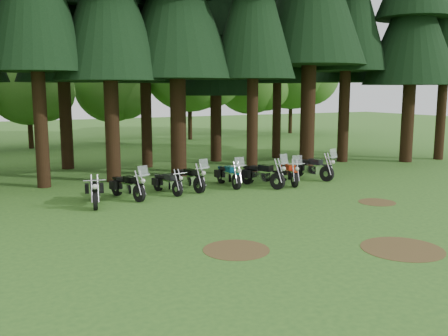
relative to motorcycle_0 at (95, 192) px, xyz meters
The scene contains 19 objects.
ground 7.19m from the motorcycle_0, 44.61° to the right, with size 120.00×120.00×0.00m, color #316222.
pine_back_4 14.54m from the motorcycle_0, 41.90° to the left, with size 4.94×4.94×13.78m.
pine_back_6 22.15m from the motorcycle_0, 22.75° to the left, with size 4.59×4.59×16.58m.
decid_3 20.49m from the motorcycle_0, 88.87° to the left, with size 6.12×5.95×7.65m.
decid_4 22.64m from the motorcycle_0, 72.55° to the left, with size 5.93×5.76×7.41m.
decid_5 25.30m from the motorcycle_0, 57.04° to the left, with size 8.45×8.21×10.56m.
decid_6 30.06m from the motorcycle_0, 47.73° to the left, with size 7.06×6.86×8.82m.
decid_7 33.34m from the motorcycle_0, 41.56° to the left, with size 8.44×8.20×10.55m.
dirt_patch_0 7.37m from the motorcycle_0, 73.31° to the right, with size 1.80×1.80×0.01m, color #4C3D1E.
dirt_patch_1 10.64m from the motorcycle_0, 25.29° to the right, with size 1.40×1.40×0.01m, color #4C3D1E.
dirt_patch_2 10.92m from the motorcycle_0, 55.95° to the right, with size 2.20×2.20×0.01m, color #4C3D1E.
motorcycle_0 is the anchor object (origin of this frame).
motorcycle_1 1.46m from the motorcycle_0, 17.55° to the left, with size 0.91×2.25×1.43m.
motorcycle_2 3.19m from the motorcycle_0, 11.65° to the left, with size 0.56×2.01×0.83m.
motorcycle_3 4.25m from the motorcycle_0, 12.17° to the left, with size 0.79×2.32×1.46m.
motorcycle_4 6.15m from the motorcycle_0, ahead, with size 0.45×2.29×1.44m.
motorcycle_5 7.36m from the motorcycle_0, ahead, with size 1.08×2.45×1.56m.
motorcycle_6 8.78m from the motorcycle_0, ahead, with size 0.93×2.28×1.45m.
motorcycle_7 10.51m from the motorcycle_0, ahead, with size 0.98×2.46×1.56m.
Camera 1 is at (-9.22, -13.23, 4.24)m, focal length 40.00 mm.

